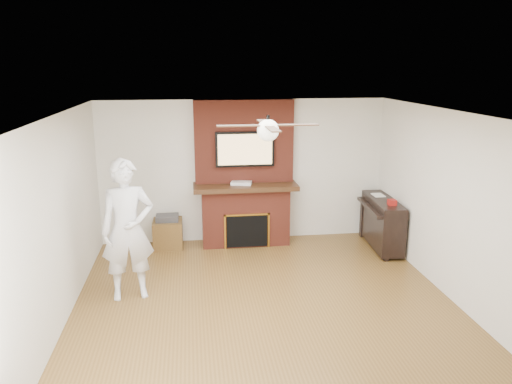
{
  "coord_description": "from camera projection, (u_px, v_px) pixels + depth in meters",
  "views": [
    {
      "loc": [
        -0.92,
        -5.8,
        3.08
      ],
      "look_at": [
        -0.02,
        0.9,
        1.34
      ],
      "focal_mm": 35.0,
      "sensor_mm": 36.0,
      "label": 1
    }
  ],
  "objects": [
    {
      "name": "person",
      "position": [
        128.0,
        230.0,
        6.59
      ],
      "size": [
        0.77,
        0.58,
        1.91
      ],
      "primitive_type": "imported",
      "rotation": [
        0.0,
        0.0,
        0.18
      ],
      "color": "silver",
      "rests_on": "ground"
    },
    {
      "name": "ceiling_fan",
      "position": [
        268.0,
        129.0,
        5.88
      ],
      "size": [
        1.21,
        1.21,
        0.31
      ],
      "color": "black",
      "rests_on": "room_shell"
    },
    {
      "name": "piano",
      "position": [
        382.0,
        222.0,
        8.52
      ],
      "size": [
        0.57,
        1.34,
        0.95
      ],
      "rotation": [
        0.0,
        0.0,
        -0.07
      ],
      "color": "black",
      "rests_on": "ground"
    },
    {
      "name": "tv",
      "position": [
        245.0,
        149.0,
        8.44
      ],
      "size": [
        1.0,
        0.08,
        0.6
      ],
      "color": "black",
      "rests_on": "fireplace"
    },
    {
      "name": "side_table",
      "position": [
        168.0,
        232.0,
        8.6
      ],
      "size": [
        0.5,
        0.5,
        0.57
      ],
      "rotation": [
        0.0,
        0.0,
        -0.01
      ],
      "color": "#533817",
      "rests_on": "ground"
    },
    {
      "name": "room_shell",
      "position": [
        267.0,
        217.0,
        6.15
      ],
      "size": [
        5.36,
        5.86,
        2.86
      ],
      "color": "brown",
      "rests_on": "ground"
    },
    {
      "name": "candle_blue",
      "position": [
        261.0,
        244.0,
        8.71
      ],
      "size": [
        0.06,
        0.06,
        0.07
      ],
      "primitive_type": "cylinder",
      "color": "#305191",
      "rests_on": "ground"
    },
    {
      "name": "cable_box",
      "position": [
        241.0,
        183.0,
        8.53
      ],
      "size": [
        0.38,
        0.27,
        0.05
      ],
      "primitive_type": "cube",
      "rotation": [
        0.0,
        0.0,
        -0.24
      ],
      "color": "silver",
      "rests_on": "fireplace"
    },
    {
      "name": "candle_cream",
      "position": [
        255.0,
        243.0,
        8.67
      ],
      "size": [
        0.07,
        0.07,
        0.12
      ],
      "primitive_type": "cylinder",
      "color": "#F0E5BF",
      "rests_on": "ground"
    },
    {
      "name": "candle_orange",
      "position": [
        237.0,
        243.0,
        8.63
      ],
      "size": [
        0.07,
        0.07,
        0.13
      ],
      "primitive_type": "cylinder",
      "color": "red",
      "rests_on": "ground"
    },
    {
      "name": "candle_green",
      "position": [
        243.0,
        244.0,
        8.67
      ],
      "size": [
        0.07,
        0.07,
        0.08
      ],
      "primitive_type": "cylinder",
      "color": "#468E39",
      "rests_on": "ground"
    },
    {
      "name": "fireplace",
      "position": [
        245.0,
        188.0,
        8.65
      ],
      "size": [
        1.78,
        0.64,
        2.5
      ],
      "color": "maroon",
      "rests_on": "ground"
    }
  ]
}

